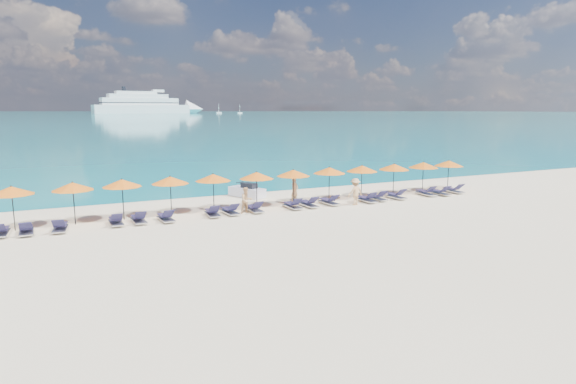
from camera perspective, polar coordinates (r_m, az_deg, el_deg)
name	(u,v)px	position (r m, az deg, el deg)	size (l,w,h in m)	color
ground	(312,223)	(25.54, 2.85, -3.70)	(1400.00, 1400.00, 0.00)	beige
sea	(72,113)	(682.07, -24.27, 8.52)	(1600.00, 1300.00, 0.01)	#1FA9B2
cruise_ship	(152,105)	(609.00, -15.84, 9.85)	(134.68, 37.70, 37.05)	silver
sailboat_near	(240,113)	(590.13, -5.73, 9.35)	(5.75, 1.92, 10.54)	silver
sailboat_far	(219,112)	(601.84, -8.20, 9.33)	(6.52, 2.17, 11.96)	silver
jetski	(247,191)	(33.01, -4.86, 0.08)	(2.03, 2.88, 0.96)	silver
beachgoer_a	(295,190)	(30.66, 0.78, 0.18)	(0.60, 0.40, 1.66)	tan
beachgoer_b	(246,200)	(27.82, -4.95, -1.00)	(0.74, 0.43, 1.52)	tan
beachgoer_c	(355,192)	(30.42, 7.96, 0.04)	(1.09, 0.51, 1.69)	tan
umbrella_0	(11,191)	(27.20, -29.96, 0.14)	(2.10, 2.10, 2.28)	black
umbrella_1	(73,186)	(27.21, -24.16, 0.61)	(2.10, 2.10, 2.28)	black
umbrella_2	(122,183)	(27.43, -19.08, 1.00)	(2.10, 2.10, 2.28)	black
umbrella_3	(170,180)	(27.79, -13.79, 1.37)	(2.10, 2.10, 2.28)	black
umbrella_4	(213,178)	(28.38, -8.86, 1.71)	(2.10, 2.10, 2.28)	black
umbrella_5	(257,175)	(28.97, -3.75, 1.97)	(2.10, 2.10, 2.28)	black
umbrella_6	(293,173)	(30.02, 0.63, 2.27)	(2.10, 2.10, 2.28)	black
umbrella_7	(329,170)	(31.38, 4.93, 2.57)	(2.10, 2.10, 2.28)	black
umbrella_8	(362,169)	(32.60, 8.75, 2.76)	(2.10, 2.10, 2.28)	black
umbrella_9	(394,167)	(33.96, 12.46, 2.92)	(2.10, 2.10, 2.28)	black
umbrella_10	(423,165)	(35.61, 15.76, 3.10)	(2.10, 2.10, 2.28)	black
umbrella_11	(449,163)	(37.26, 18.53, 3.24)	(2.10, 2.10, 2.28)	black
lounger_0	(1,231)	(26.64, -30.88, -4.03)	(0.68, 1.72, 0.66)	silver
lounger_1	(26,230)	(26.39, -28.61, -3.95)	(0.68, 1.72, 0.66)	silver
lounger_2	(60,227)	(26.27, -25.40, -3.75)	(0.78, 1.75, 0.66)	silver
lounger_3	(116,221)	(26.56, -19.72, -3.23)	(0.66, 1.71, 0.66)	silver
lounger_4	(139,219)	(26.67, -17.29, -3.04)	(0.72, 1.73, 0.66)	silver
lounger_5	(166,217)	(26.64, -14.29, -2.91)	(0.76, 1.75, 0.66)	silver
lounger_6	(212,212)	(27.35, -8.95, -2.40)	(0.72, 1.73, 0.66)	silver
lounger_7	(230,210)	(27.70, -6.88, -2.19)	(0.76, 1.75, 0.66)	silver
lounger_8	(254,208)	(28.18, -4.02, -1.93)	(0.65, 1.71, 0.66)	silver
lounger_9	(293,205)	(29.05, 0.54, -1.55)	(0.67, 1.72, 0.66)	silver
lounger_10	(309,203)	(29.58, 2.47, -1.35)	(0.69, 1.72, 0.66)	silver
lounger_11	(329,201)	(30.36, 4.89, -1.09)	(0.74, 1.74, 0.66)	silver
lounger_12	(367,199)	(31.49, 9.29, -0.79)	(0.68, 1.72, 0.66)	silver
lounger_13	(377,197)	(32.20, 10.53, -0.59)	(0.63, 1.70, 0.66)	silver
lounger_14	(396,195)	(33.03, 12.64, -0.40)	(0.71, 1.73, 0.66)	silver
lounger_15	(426,192)	(34.78, 16.03, -0.04)	(0.68, 1.72, 0.66)	silver
lounger_16	(440,192)	(35.22, 17.57, 0.01)	(0.68, 1.72, 0.66)	silver
lounger_17	(454,190)	(36.48, 19.04, 0.25)	(0.64, 1.71, 0.66)	silver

